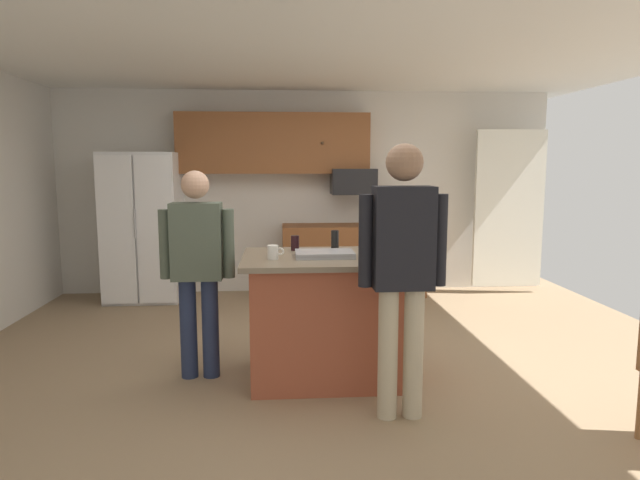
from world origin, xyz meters
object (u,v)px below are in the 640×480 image
microwave_over_range (353,182)px  kitchen_island (323,316)px  glass_stout_tall (335,241)px  person_guest_left (197,261)px  mug_ceramic_white (273,252)px  serving_tray (324,254)px  refrigerator (143,227)px  tumbler_amber (295,243)px  glass_short_whisky (368,245)px  person_elder_center (402,262)px

microwave_over_range → kitchen_island: size_ratio=0.45×
microwave_over_range → glass_stout_tall: 2.65m
person_guest_left → mug_ceramic_white: 0.63m
serving_tray → glass_stout_tall: bearing=67.8°
microwave_over_range → mug_ceramic_white: size_ratio=4.52×
kitchen_island → mug_ceramic_white: 0.66m
refrigerator → person_guest_left: size_ratio=1.12×
person_guest_left → serving_tray: (0.97, -0.12, 0.06)m
tumbler_amber → mug_ceramic_white: (-0.17, -0.41, -0.01)m
kitchen_island → person_guest_left: 1.06m
kitchen_island → mug_ceramic_white: (-0.38, -0.13, 0.53)m
glass_short_whisky → serving_tray: (-0.33, 0.01, -0.06)m
kitchen_island → mug_ceramic_white: mug_ceramic_white is taller
tumbler_amber → glass_short_whisky: glass_short_whisky is taller
kitchen_island → serving_tray: 0.50m
mug_ceramic_white → glass_short_whisky: bearing=5.6°
person_elder_center → refrigerator: bearing=3.7°
glass_stout_tall → person_guest_left: bearing=-172.7°
person_guest_left → person_elder_center: person_elder_center is taller
person_elder_center → tumbler_amber: bearing=1.1°
microwave_over_range → person_elder_center: person_elder_center is taller
kitchen_island → person_elder_center: person_elder_center is taller
tumbler_amber → mug_ceramic_white: bearing=-112.7°
refrigerator → mug_ceramic_white: 3.24m
refrigerator → kitchen_island: (2.00, -2.68, -0.41)m
mug_ceramic_white → serving_tray: mug_ceramic_white is taller
refrigerator → person_elder_center: (2.45, -3.40, 0.14)m
mug_ceramic_white → glass_stout_tall: (0.49, 0.34, 0.03)m
refrigerator → person_elder_center: refrigerator is taller
refrigerator → glass_short_whisky: size_ratio=10.72×
person_guest_left → mug_ceramic_white: bearing=-14.6°
microwave_over_range → glass_stout_tall: microwave_over_range is taller
glass_short_whisky → glass_stout_tall: bearing=129.7°
person_elder_center → serving_tray: (-0.45, 0.68, -0.06)m
person_guest_left → glass_stout_tall: bearing=11.9°
glass_stout_tall → glass_short_whisky: bearing=-50.3°
person_guest_left → mug_ceramic_white: person_guest_left is taller
glass_short_whisky → tumbler_amber: bearing=148.0°
person_guest_left → tumbler_amber: size_ratio=13.30×
kitchen_island → person_guest_left: person_guest_left is taller
refrigerator → tumbler_amber: 2.99m
mug_ceramic_white → serving_tray: 0.40m
serving_tray → mug_ceramic_white: bearing=-167.9°
glass_stout_tall → kitchen_island: bearing=-117.9°
serving_tray → glass_short_whisky: bearing=-2.2°
refrigerator → glass_stout_tall: 3.25m
glass_short_whisky → serving_tray: size_ratio=0.38×
microwave_over_range → mug_ceramic_white: bearing=-108.5°
person_guest_left → person_elder_center: (1.42, -0.80, 0.12)m
microwave_over_range → serving_tray: bearing=-101.8°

